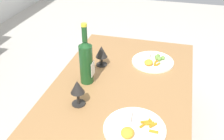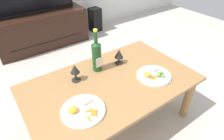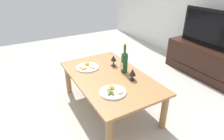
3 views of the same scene
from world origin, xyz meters
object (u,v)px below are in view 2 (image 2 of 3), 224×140
floor_speaker (95,20)px  wine_bottle (96,55)px  goblet_right (119,54)px  dining_table (111,88)px  tv_stand (42,30)px  dinner_plate_left (83,110)px  goblet_left (75,70)px  dinner_plate_right (154,75)px

floor_speaker → wine_bottle: 1.88m
wine_bottle → goblet_right: (0.21, -0.03, -0.05)m
dining_table → tv_stand: 1.76m
dinner_plate_left → tv_stand: bearing=79.9°
dining_table → floor_speaker: bearing=62.5°
tv_stand → goblet_right: bearing=-83.1°
goblet_left → dinner_plate_right: size_ratio=0.52×
goblet_left → dinner_plate_right: goblet_left is taller
tv_stand → goblet_right: 1.61m
wine_bottle → dinner_plate_left: 0.48m
tv_stand → dinner_plate_left: bearing=-100.1°
dining_table → goblet_right: (0.21, 0.18, 0.16)m
floor_speaker → dining_table: bearing=-121.3°
dining_table → dinner_plate_left: 0.36m
floor_speaker → dinner_plate_left: 2.31m
floor_speaker → wine_bottle: wine_bottle is taller
goblet_left → goblet_right: size_ratio=1.06×
goblet_left → goblet_right: 0.42m
wine_bottle → goblet_left: wine_bottle is taller
goblet_right → dinner_plate_right: goblet_right is taller
dining_table → goblet_right: goblet_right is taller
floor_speaker → goblet_right: goblet_right is taller
tv_stand → dinner_plate_right: same height
floor_speaker → dinner_plate_left: size_ratio=1.34×
wine_bottle → goblet_left: (-0.21, -0.03, -0.04)m
dinner_plate_right → wine_bottle: bearing=133.3°
goblet_right → dinner_plate_right: 0.34m
dinner_plate_left → goblet_left: bearing=70.4°
tv_stand → dining_table: bearing=-90.5°
tv_stand → goblet_left: (-0.23, -1.58, 0.30)m
wine_bottle → goblet_left: size_ratio=2.52×
dining_table → floor_speaker: (0.93, 1.79, -0.19)m
dining_table → goblet_left: 0.32m
floor_speaker → goblet_right: 1.80m
goblet_left → goblet_right: goblet_left is taller
dining_table → dinner_plate_right: dinner_plate_right is taller
dining_table → dinner_plate_right: (0.32, -0.14, 0.08)m
tv_stand → wine_bottle: size_ratio=3.51×
goblet_left → wine_bottle: bearing=7.4°
goblet_left → goblet_right: bearing=0.0°
tv_stand → dinner_plate_right: 1.93m
goblet_right → dinner_plate_left: goblet_right is taller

